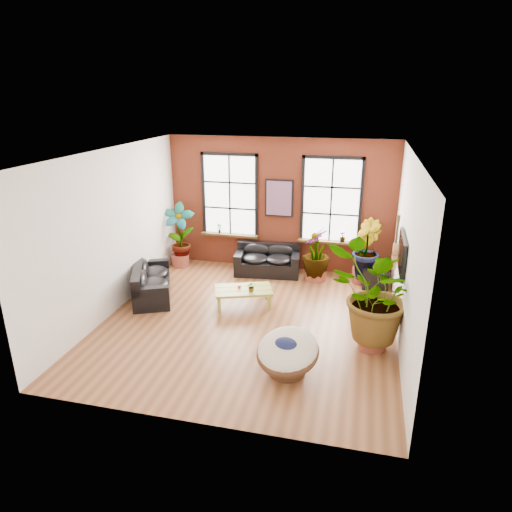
{
  "coord_description": "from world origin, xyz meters",
  "views": [
    {
      "loc": [
        2.15,
        -8.35,
        4.58
      ],
      "look_at": [
        0.0,
        0.6,
        1.25
      ],
      "focal_mm": 32.0,
      "sensor_mm": 36.0,
      "label": 1
    }
  ],
  "objects_px": {
    "sofa_left": "(150,282)",
    "papasan_chair": "(288,352)",
    "coffee_table": "(243,291)",
    "sofa_back": "(268,261)"
  },
  "relations": [
    {
      "from": "papasan_chair",
      "to": "coffee_table",
      "type": "bearing_deg",
      "value": 136.42
    },
    {
      "from": "coffee_table",
      "to": "papasan_chair",
      "type": "height_order",
      "value": "papasan_chair"
    },
    {
      "from": "sofa_left",
      "to": "coffee_table",
      "type": "xyz_separation_m",
      "value": [
        2.29,
        -0.01,
        0.01
      ]
    },
    {
      "from": "sofa_back",
      "to": "coffee_table",
      "type": "distance_m",
      "value": 2.06
    },
    {
      "from": "sofa_back",
      "to": "sofa_left",
      "type": "bearing_deg",
      "value": -145.81
    },
    {
      "from": "sofa_left",
      "to": "papasan_chair",
      "type": "height_order",
      "value": "papasan_chair"
    },
    {
      "from": "papasan_chair",
      "to": "sofa_left",
      "type": "bearing_deg",
      "value": 162.86
    },
    {
      "from": "sofa_left",
      "to": "coffee_table",
      "type": "relative_size",
      "value": 1.46
    },
    {
      "from": "sofa_back",
      "to": "papasan_chair",
      "type": "bearing_deg",
      "value": -79.83
    },
    {
      "from": "papasan_chair",
      "to": "sofa_back",
      "type": "bearing_deg",
      "value": 122.11
    }
  ]
}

